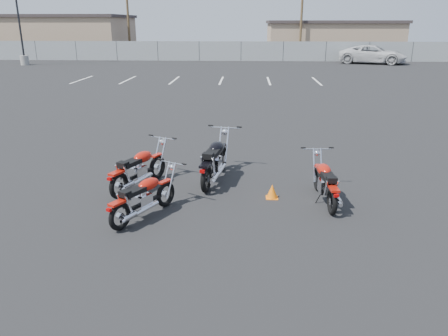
{
  "coord_description": "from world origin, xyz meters",
  "views": [
    {
      "loc": [
        0.65,
        -7.9,
        3.5
      ],
      "look_at": [
        0.2,
        0.6,
        0.65
      ],
      "focal_mm": 35.0,
      "sensor_mm": 36.0,
      "label": 1
    }
  ],
  "objects_px": {
    "motorcycle_third_red": "(144,197)",
    "white_van": "(374,49)",
    "motorcycle_second_black": "(215,161)",
    "motorcycle_front_red": "(139,169)",
    "motorcycle_rear_red": "(325,183)"
  },
  "relations": [
    {
      "from": "motorcycle_front_red",
      "to": "motorcycle_second_black",
      "type": "height_order",
      "value": "motorcycle_second_black"
    },
    {
      "from": "motorcycle_rear_red",
      "to": "white_van",
      "type": "height_order",
      "value": "white_van"
    },
    {
      "from": "motorcycle_second_black",
      "to": "white_van",
      "type": "distance_m",
      "value": 33.22
    },
    {
      "from": "motorcycle_front_red",
      "to": "motorcycle_second_black",
      "type": "xyz_separation_m",
      "value": [
        1.63,
        0.57,
        0.05
      ]
    },
    {
      "from": "motorcycle_front_red",
      "to": "motorcycle_third_red",
      "type": "height_order",
      "value": "motorcycle_front_red"
    },
    {
      "from": "motorcycle_second_black",
      "to": "motorcycle_third_red",
      "type": "bearing_deg",
      "value": -119.47
    },
    {
      "from": "motorcycle_third_red",
      "to": "motorcycle_rear_red",
      "type": "distance_m",
      "value": 3.63
    },
    {
      "from": "motorcycle_front_red",
      "to": "white_van",
      "type": "distance_m",
      "value": 34.37
    },
    {
      "from": "motorcycle_third_red",
      "to": "motorcycle_rear_red",
      "type": "xyz_separation_m",
      "value": [
        3.51,
        0.96,
        0.01
      ]
    },
    {
      "from": "motorcycle_rear_red",
      "to": "white_van",
      "type": "xyz_separation_m",
      "value": [
        9.49,
        32.17,
        0.85
      ]
    },
    {
      "from": "motorcycle_third_red",
      "to": "motorcycle_rear_red",
      "type": "relative_size",
      "value": 0.93
    },
    {
      "from": "motorcycle_front_red",
      "to": "motorcycle_second_black",
      "type": "relative_size",
      "value": 0.89
    },
    {
      "from": "motorcycle_third_red",
      "to": "white_van",
      "type": "distance_m",
      "value": 35.6
    },
    {
      "from": "white_van",
      "to": "motorcycle_rear_red",
      "type": "bearing_deg",
      "value": -177.28
    },
    {
      "from": "motorcycle_third_red",
      "to": "motorcycle_second_black",
      "type": "bearing_deg",
      "value": 60.53
    }
  ]
}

